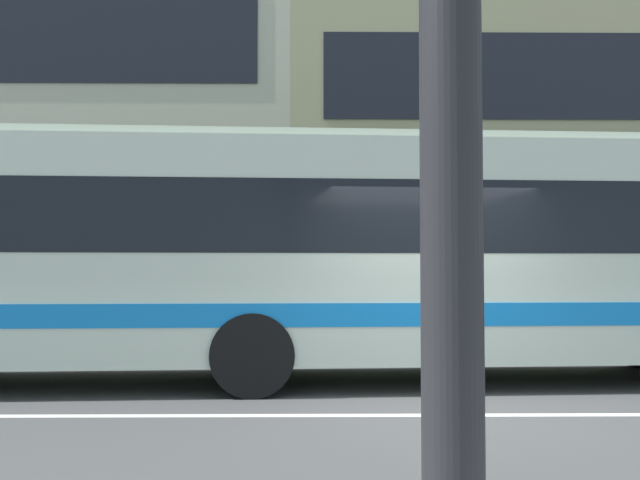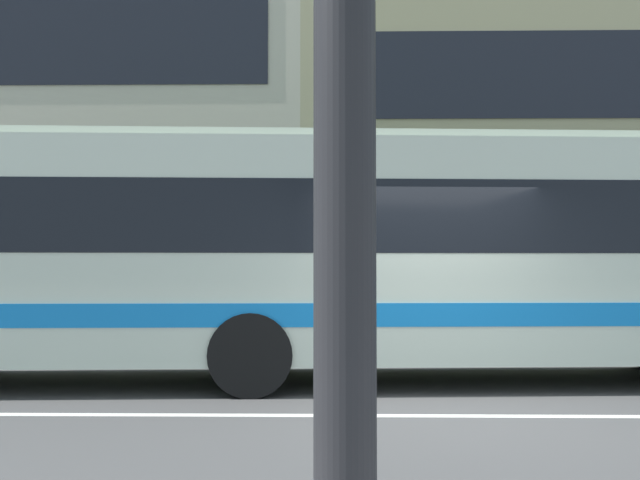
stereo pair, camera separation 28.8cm
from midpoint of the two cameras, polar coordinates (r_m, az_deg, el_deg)
name	(u,v)px [view 2 (the right image)]	position (r m, az deg, el deg)	size (l,w,h in m)	color
ground_plane	(451,416)	(7.99, 11.00, -13.11)	(160.00, 160.00, 0.00)	#464544
lane_centre_line	(451,416)	(7.99, 11.00, -13.08)	(60.00, 0.16, 0.01)	silver
hedge_row_far	(256,331)	(13.82, -4.35, -6.98)	(12.63, 1.10, 0.78)	#2A5F1B
transit_bus	(312,249)	(10.07, 0.24, -0.72)	(12.49, 3.33, 3.24)	beige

